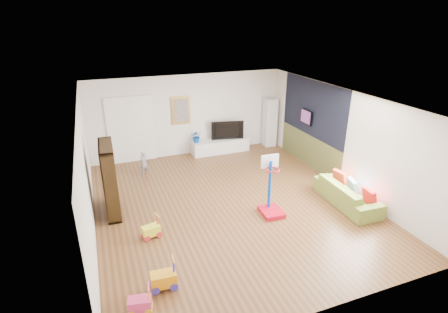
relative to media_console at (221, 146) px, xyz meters
name	(u,v)px	position (x,y,z in m)	size (l,w,h in m)	color
floor	(230,204)	(-1.03, -3.44, -0.23)	(6.50, 7.50, 0.00)	brown
ceiling	(230,99)	(-1.03, -3.44, 2.47)	(6.50, 7.50, 0.00)	white
wall_back	(188,115)	(-1.03, 0.31, 1.12)	(6.50, 0.00, 2.70)	silver
wall_front	(324,244)	(-1.03, -7.19, 1.12)	(6.50, 0.00, 2.70)	silver
wall_left	(86,175)	(-4.28, -3.44, 1.12)	(0.00, 7.50, 2.70)	white
wall_right	(341,139)	(2.22, -3.44, 1.12)	(0.00, 7.50, 2.70)	silver
navy_accent	(313,109)	(2.20, -2.04, 1.62)	(0.01, 3.20, 1.70)	black
olive_wainscot	(309,150)	(2.20, -2.04, 0.27)	(0.01, 3.20, 1.00)	brown
doorway	(131,131)	(-2.93, 0.27, 0.82)	(1.45, 0.06, 2.10)	white
painting_back	(181,111)	(-1.28, 0.27, 1.32)	(0.62, 0.06, 0.92)	gold
artwork_right	(306,117)	(2.14, -1.84, 1.32)	(0.04, 0.56, 0.46)	#7F3F8C
media_console	(221,146)	(0.00, 0.00, 0.00)	(1.99, 0.50, 0.46)	silver
tall_cabinet	(270,122)	(1.91, 0.04, 0.64)	(0.41, 0.41, 1.75)	silver
bookshelf	(110,180)	(-3.82, -2.78, 0.64)	(0.31, 1.19, 1.74)	black
sofa	(347,194)	(1.74, -4.49, 0.05)	(1.95, 0.76, 0.57)	olive
basketball_hoop	(273,187)	(-0.27, -4.26, 0.50)	(0.50, 0.61, 1.47)	#B70B20
ride_on_yellow	(151,227)	(-3.15, -4.16, 0.02)	(0.38, 0.23, 0.50)	yellow
ride_on_orange	(163,274)	(-3.21, -5.77, 0.06)	(0.44, 0.27, 0.59)	orange
ride_on_pink	(139,300)	(-3.68, -6.16, 0.02)	(0.37, 0.23, 0.49)	#DD3673
child	(143,163)	(-2.78, -0.90, 0.14)	(0.27, 0.18, 0.73)	gray
tv	(227,129)	(0.27, 0.07, 0.55)	(1.11, 0.15, 0.64)	black
vase_plant	(197,136)	(-0.84, 0.03, 0.44)	(0.38, 0.33, 0.43)	#0A489C
pillow_left	(369,197)	(1.92, -5.05, 0.22)	(0.10, 0.40, 0.40)	red
pillow_center	(353,187)	(1.89, -4.50, 0.22)	(0.11, 0.41, 0.41)	silver
pillow_right	(340,177)	(1.93, -3.92, 0.22)	(0.10, 0.39, 0.39)	#B4311F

